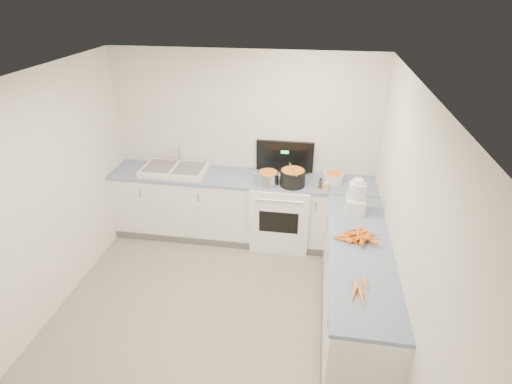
# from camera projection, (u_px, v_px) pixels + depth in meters

# --- Properties ---
(floor) EXTENTS (3.50, 4.00, 0.00)m
(floor) POSITION_uv_depth(u_px,v_px,m) (212.00, 326.00, 4.20)
(floor) COLOR gray
(floor) RESTS_ON ground
(ceiling) EXTENTS (3.50, 4.00, 0.00)m
(ceiling) POSITION_uv_depth(u_px,v_px,m) (194.00, 88.00, 3.03)
(ceiling) COLOR silver
(ceiling) RESTS_ON ground
(wall_back) EXTENTS (3.50, 0.00, 2.50)m
(wall_back) POSITION_uv_depth(u_px,v_px,m) (244.00, 146.00, 5.36)
(wall_back) COLOR silver
(wall_back) RESTS_ON ground
(wall_left) EXTENTS (0.00, 4.00, 2.50)m
(wall_left) POSITION_uv_depth(u_px,v_px,m) (29.00, 211.00, 3.86)
(wall_left) COLOR silver
(wall_left) RESTS_ON ground
(wall_right) EXTENTS (0.00, 4.00, 2.50)m
(wall_right) POSITION_uv_depth(u_px,v_px,m) (405.00, 244.00, 3.37)
(wall_right) COLOR silver
(wall_right) RESTS_ON ground
(counter_back) EXTENTS (3.50, 0.62, 0.94)m
(counter_back) POSITION_uv_depth(u_px,v_px,m) (241.00, 207.00, 5.46)
(counter_back) COLOR white
(counter_back) RESTS_ON ground
(counter_right) EXTENTS (0.62, 2.20, 0.94)m
(counter_right) POSITION_uv_depth(u_px,v_px,m) (356.00, 287.00, 4.04)
(counter_right) COLOR white
(counter_right) RESTS_ON ground
(stove) EXTENTS (0.76, 0.65, 1.36)m
(stove) POSITION_uv_depth(u_px,v_px,m) (281.00, 211.00, 5.37)
(stove) COLOR white
(stove) RESTS_ON ground
(sink) EXTENTS (0.86, 0.52, 0.31)m
(sink) POSITION_uv_depth(u_px,v_px,m) (175.00, 169.00, 5.35)
(sink) COLOR white
(sink) RESTS_ON counter_back
(steel_pot) EXTENTS (0.34, 0.34, 0.19)m
(steel_pot) POSITION_uv_depth(u_px,v_px,m) (268.00, 179.00, 5.00)
(steel_pot) COLOR silver
(steel_pot) RESTS_ON stove
(black_pot) EXTENTS (0.39, 0.39, 0.22)m
(black_pot) POSITION_uv_depth(u_px,v_px,m) (293.00, 179.00, 4.98)
(black_pot) COLOR black
(black_pot) RESTS_ON stove
(wooden_spoon) EXTENTS (0.13, 0.37, 0.02)m
(wooden_spoon) POSITION_uv_depth(u_px,v_px,m) (293.00, 170.00, 4.92)
(wooden_spoon) COLOR #AD7A47
(wooden_spoon) RESTS_ON black_pot
(mixing_bowl) EXTENTS (0.27, 0.27, 0.11)m
(mixing_bowl) POSITION_uv_depth(u_px,v_px,m) (333.00, 178.00, 5.08)
(mixing_bowl) COLOR white
(mixing_bowl) RESTS_ON counter_back
(extract_bottle) EXTENTS (0.04, 0.04, 0.11)m
(extract_bottle) POSITION_uv_depth(u_px,v_px,m) (320.00, 184.00, 4.92)
(extract_bottle) COLOR #593319
(extract_bottle) RESTS_ON counter_back
(spice_jar) EXTENTS (0.06, 0.06, 0.10)m
(spice_jar) POSITION_uv_depth(u_px,v_px,m) (327.00, 187.00, 4.86)
(spice_jar) COLOR #E5B266
(spice_jar) RESTS_ON counter_back
(food_processor) EXTENTS (0.20, 0.24, 0.40)m
(food_processor) POSITION_uv_depth(u_px,v_px,m) (356.00, 198.00, 4.37)
(food_processor) COLOR white
(food_processor) RESTS_ON counter_right
(carrot_pile) EXTENTS (0.48, 0.33, 0.09)m
(carrot_pile) POSITION_uv_depth(u_px,v_px,m) (359.00, 236.00, 3.96)
(carrot_pile) COLOR orange
(carrot_pile) RESTS_ON counter_right
(peeled_carrots) EXTENTS (0.19, 0.36, 0.04)m
(peeled_carrots) POSITION_uv_depth(u_px,v_px,m) (360.00, 291.00, 3.28)
(peeled_carrots) COLOR orange
(peeled_carrots) RESTS_ON counter_right
(peelings) EXTENTS (0.23, 0.30, 0.01)m
(peelings) POSITION_uv_depth(u_px,v_px,m) (159.00, 165.00, 5.38)
(peelings) COLOR tan
(peelings) RESTS_ON sink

